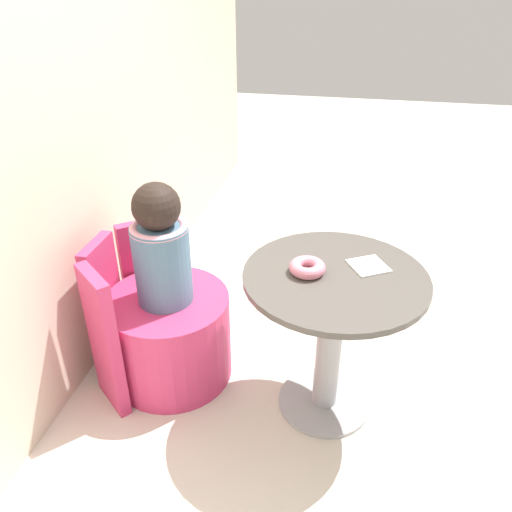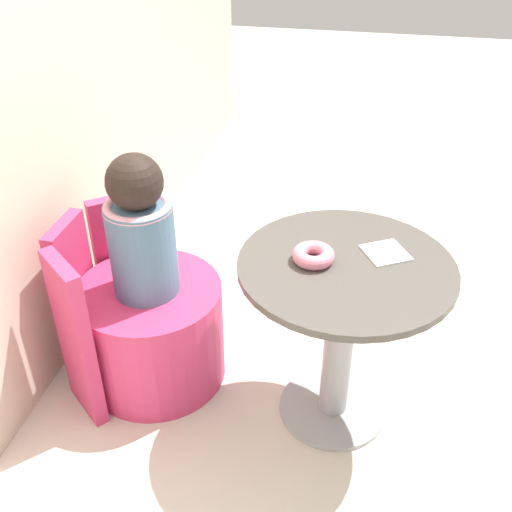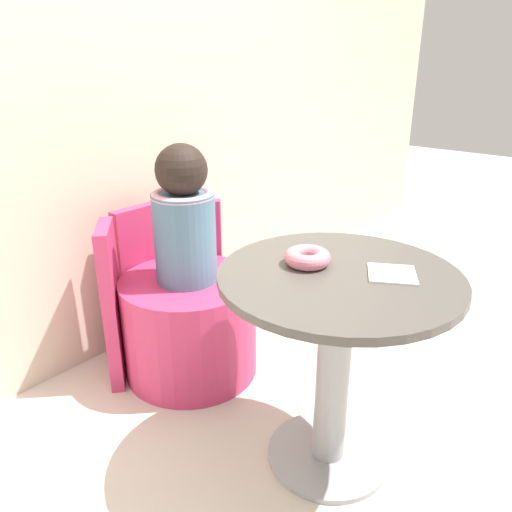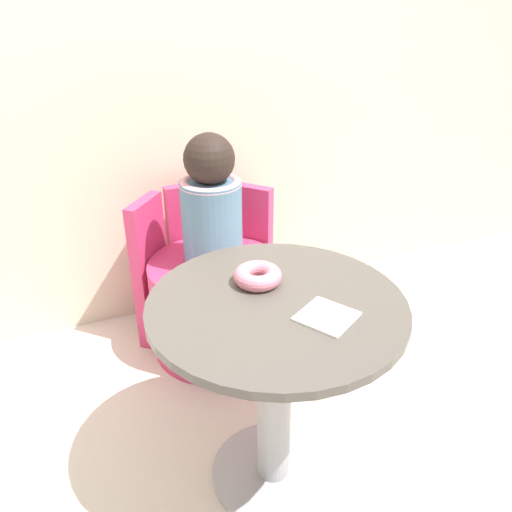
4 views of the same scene
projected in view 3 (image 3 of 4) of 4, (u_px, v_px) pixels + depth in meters
The scene contains 8 objects.
ground_plane at pixel (313, 473), 1.57m from camera, with size 12.00×12.00×0.00m, color beige.
back_wall at pixel (67, 63), 1.80m from camera, with size 6.00×0.06×2.40m.
round_table at pixel (336, 333), 1.47m from camera, with size 0.69×0.69×0.66m.
tub_chair at pixel (190, 325), 2.02m from camera, with size 0.54×0.54×0.41m.
booth_backrest at pixel (153, 284), 2.11m from camera, with size 0.64×0.23×0.65m.
child_figure at pixel (184, 219), 1.85m from camera, with size 0.24×0.24×0.53m.
donut at pixel (307, 257), 1.44m from camera, with size 0.13×0.13×0.05m.
paper_napkin at pixel (392, 274), 1.38m from camera, with size 0.18×0.18×0.01m.
Camera 3 is at (-1.03, -0.64, 1.23)m, focal length 35.00 mm.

